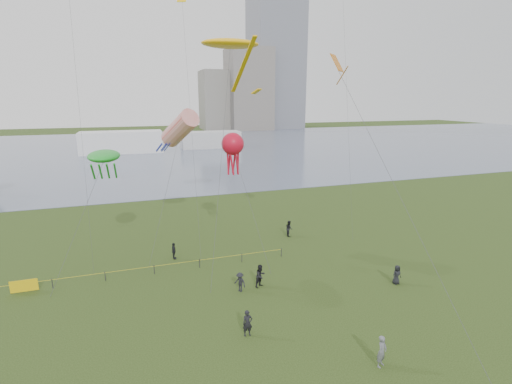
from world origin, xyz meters
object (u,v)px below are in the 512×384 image
object	(u,v)px
kite_stingray	(230,44)
kite_flyer	(382,351)
kite_octopus	(233,145)
fence	(78,279)

from	to	relation	value
kite_stingray	kite_flyer	bearing A→B (deg)	-91.80
kite_flyer	kite_octopus	distance (m)	21.50
fence	kite_flyer	distance (m)	23.95
kite_stingray	kite_octopus	xyz separation A→B (m)	(-0.58, -2.48, -9.24)
fence	kite_flyer	size ratio (longest dim) A/B	12.46
kite_stingray	fence	bearing A→B (deg)	-170.34
kite_stingray	kite_octopus	world-z (taller)	kite_stingray
kite_flyer	kite_octopus	bearing A→B (deg)	72.64
fence	kite_flyer	xyz separation A→B (m)	(17.86, -15.96, 0.41)
kite_octopus	fence	bearing A→B (deg)	-159.84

